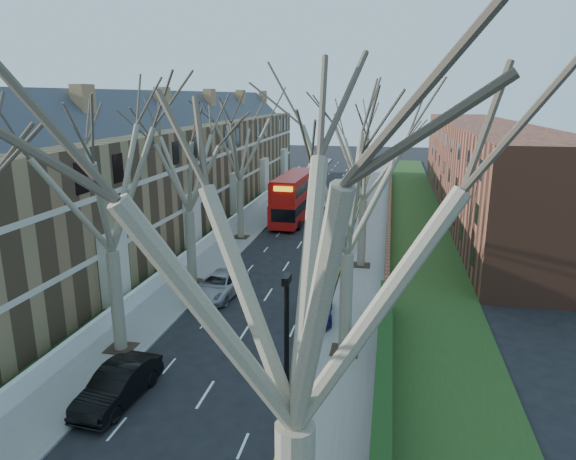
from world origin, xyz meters
The scene contains 21 objects.
ground centered at (0.00, 0.00, 0.00)m, with size 240.00×240.00×0.00m, color black.
pavement_left centered at (-6.00, 39.00, 0.06)m, with size 3.00×102.00×0.12m, color slate.
pavement_right centered at (6.00, 39.00, 0.06)m, with size 3.00×102.00×0.12m, color slate.
terrace_left centered at (-13.65, 31.00, 5.53)m, with size 9.70×78.00×13.60m.
flats_right centered at (17.46, 43.00, 4.98)m, with size 13.97×54.00×10.00m.
wall_hedge_right centered at (7.70, 2.00, 1.12)m, with size 0.70×24.00×1.80m.
front_wall_left centered at (-7.65, 31.00, 0.62)m, with size 0.30×78.00×1.00m.
grass_verge_right centered at (10.50, 39.00, 0.15)m, with size 6.00×102.00×0.06m.
lamp_post centered at (5.00, -3.50, 4.57)m, with size 0.18×0.50×8.11m.
tree_left_mid centered at (-5.70, 6.00, 9.56)m, with size 10.50×10.50×14.71m.
tree_left_far centered at (-5.70, 16.00, 9.24)m, with size 10.15×10.15×14.22m.
tree_left_dist centered at (-5.70, 28.00, 9.56)m, with size 10.50×10.50×14.71m.
tree_right_near centered at (5.70, -6.00, 9.86)m, with size 10.85×10.85×15.20m.
tree_right_mid centered at (5.70, 8.00, 9.56)m, with size 10.50×10.50×14.71m.
tree_right_far centered at (5.70, 22.00, 9.24)m, with size 10.15×10.15×14.22m.
double_decker_bus centered at (-2.14, 35.91, 2.38)m, with size 3.27×11.67×4.82m.
car_left_mid centered at (-3.47, 1.78, 0.79)m, with size 1.68×4.81×1.58m, color black.
car_left_far centered at (-3.12, 14.17, 0.75)m, with size 2.50×5.41×1.50m, color #9D9CA1.
car_right_near centered at (3.70, 12.03, 0.65)m, with size 1.83×4.51×1.31m, color navy.
car_right_mid centered at (3.27, 20.81, 0.66)m, with size 1.55×3.86×1.31m, color #989AA0.
car_right_far centered at (3.24, 26.97, 0.74)m, with size 1.58×4.52×1.49m, color black.
Camera 1 is at (7.53, -16.01, 12.83)m, focal length 32.00 mm.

